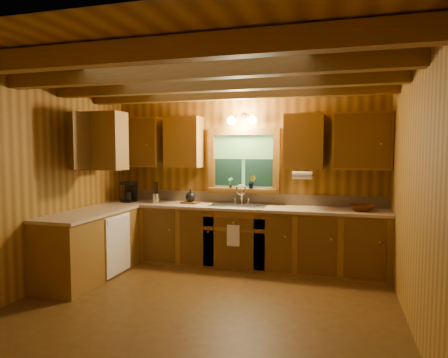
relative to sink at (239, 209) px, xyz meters
name	(u,v)px	position (x,y,z in m)	size (l,w,h in m)	color
room	(204,189)	(0.00, -1.60, 0.44)	(4.20, 4.20, 4.20)	#513513
ceiling_beams	(203,78)	(0.00, -1.60, 1.63)	(4.20, 2.54, 0.18)	brown
base_cabinets	(200,239)	(-0.49, -0.32, -0.43)	(4.20, 2.22, 0.86)	brown
countertop	(201,209)	(-0.48, -0.31, 0.02)	(4.20, 2.24, 0.04)	tan
backsplash	(243,198)	(0.00, 0.28, 0.12)	(4.20, 0.02, 0.16)	tan
dishwasher_panel	(118,245)	(-1.47, -0.92, -0.43)	(0.02, 0.60, 0.80)	white
upper_cabinets	(199,142)	(-0.56, -0.18, 0.98)	(4.19, 1.77, 0.78)	brown
window	(243,162)	(0.00, 0.26, 0.67)	(1.12, 0.08, 1.00)	brown
window_sill	(243,189)	(0.00, 0.22, 0.26)	(1.06, 0.14, 0.04)	brown
wall_sconce	(242,120)	(0.00, 0.14, 1.31)	(0.45, 0.21, 0.17)	black
paper_towel_roll	(302,175)	(0.92, -0.07, 0.51)	(0.11, 0.11, 0.27)	white
dish_towel	(233,236)	(0.00, -0.34, -0.34)	(0.18, 0.01, 0.30)	white
sink	(239,209)	(0.00, 0.00, 0.00)	(0.82, 0.48, 0.43)	silver
coffee_maker	(130,192)	(-1.78, -0.05, 0.20)	(0.18, 0.23, 0.32)	black
utensil_crock	(156,198)	(-1.32, -0.05, 0.13)	(0.12, 0.12, 0.33)	silver
cutting_board	(190,203)	(-0.77, 0.02, 0.06)	(0.26, 0.19, 0.02)	#563712
teakettle	(190,197)	(-0.77, 0.02, 0.15)	(0.15, 0.15, 0.19)	black
wicker_basket	(362,208)	(1.72, -0.04, 0.09)	(0.34, 0.34, 0.08)	#48230C
potted_plant_left	(230,183)	(-0.18, 0.18, 0.37)	(0.09, 0.06, 0.16)	#563712
potted_plant_right	(252,182)	(0.15, 0.19, 0.38)	(0.11, 0.09, 0.20)	#563712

